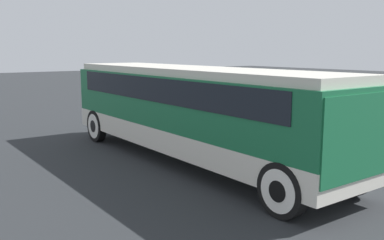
# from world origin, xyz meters

# --- Properties ---
(ground_plane) EXTENTS (120.00, 120.00, 0.00)m
(ground_plane) POSITION_xyz_m (0.00, 0.00, 0.00)
(ground_plane) COLOR #26282B
(tour_bus) EXTENTS (11.49, 2.65, 2.93)m
(tour_bus) POSITION_xyz_m (0.10, 0.00, 1.79)
(tour_bus) COLOR silver
(tour_bus) RESTS_ON ground_plane
(parked_car_near) EXTENTS (4.62, 1.86, 1.43)m
(parked_car_near) POSITION_xyz_m (1.11, 4.94, 0.71)
(parked_car_near) COLOR silver
(parked_car_near) RESTS_ON ground_plane
(parked_car_mid) EXTENTS (4.66, 1.97, 1.42)m
(parked_car_mid) POSITION_xyz_m (-2.45, 8.27, 0.70)
(parked_car_mid) COLOR #BCBCC1
(parked_car_mid) RESTS_ON ground_plane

